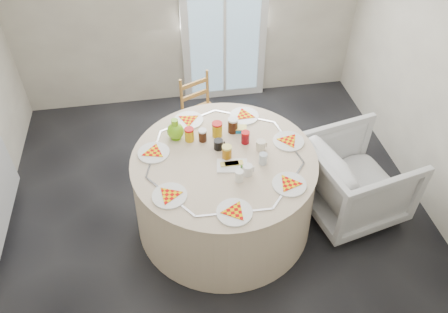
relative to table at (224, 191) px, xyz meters
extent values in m
plane|color=black|center=(-0.06, 0.07, -0.38)|extent=(4.00, 4.00, 0.00)
cube|color=silver|center=(0.34, 2.02, 0.68)|extent=(1.00, 0.08, 2.10)
cylinder|color=beige|center=(0.00, 0.00, 0.00)|extent=(1.61, 1.61, 0.82)
imported|color=silver|center=(1.21, -0.06, 0.02)|extent=(0.94, 0.98, 0.86)
cube|color=#1279AC|center=(0.20, 0.32, 0.41)|extent=(0.13, 0.10, 0.05)
camera|label=1|loc=(-0.44, -2.61, 2.88)|focal=35.00mm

